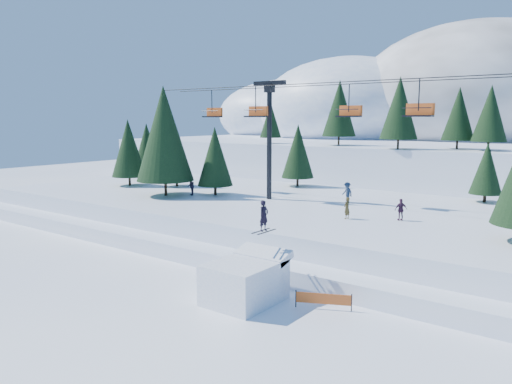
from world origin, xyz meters
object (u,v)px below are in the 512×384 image
Objects in this scene: banner_near at (323,299)px; banner_far at (405,298)px; chairlift at (388,122)px; jump_kicker at (246,279)px.

banner_near is 4.15m from banner_far.
chairlift is at bearing 100.70° from banner_near.
jump_kicker is 17.88m from chairlift.
banner_near is (2.73, -14.43, -8.78)m from chairlift.
banner_far is (7.13, 3.99, -0.65)m from jump_kicker.
jump_kicker is 1.84× the size of banner_far.
banner_far is (3.28, 2.55, 0.00)m from banner_near.
banner_far is at bearing 29.23° from jump_kicker.
jump_kicker is 8.19m from banner_far.
jump_kicker reaches higher than banner_far.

